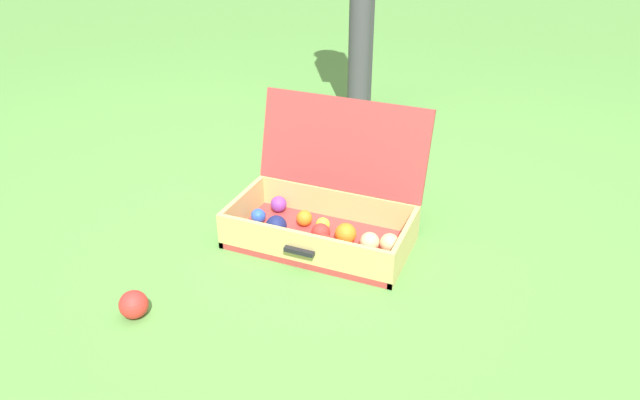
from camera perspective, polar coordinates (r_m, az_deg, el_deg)
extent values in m
plane|color=#569342|center=(2.20, -2.06, -4.52)|extent=(16.00, 16.00, 0.00)
cube|color=#B23838|center=(2.21, 0.00, -3.91)|extent=(0.67, 0.35, 0.03)
cube|color=tan|center=(2.30, -7.47, -0.97)|extent=(0.02, 0.35, 0.14)
cube|color=tan|center=(2.09, 8.24, -4.36)|extent=(0.02, 0.35, 0.14)
cube|color=tan|center=(2.05, -1.80, -4.88)|extent=(0.63, 0.02, 0.14)
cube|color=tan|center=(2.31, 1.59, -0.60)|extent=(0.63, 0.02, 0.14)
cube|color=#B23838|center=(2.25, 2.20, 5.42)|extent=(0.67, 0.12, 0.34)
cube|color=black|center=(2.03, -2.05, -5.03)|extent=(0.11, 0.02, 0.02)
sphere|color=orange|center=(2.26, -1.54, -1.77)|extent=(0.06, 0.06, 0.06)
sphere|color=red|center=(2.07, 1.91, -5.02)|extent=(0.06, 0.06, 0.06)
sphere|color=purple|center=(2.36, -4.04, -0.40)|extent=(0.06, 0.06, 0.06)
sphere|color=#CCDB38|center=(2.04, 4.95, -5.65)|extent=(0.07, 0.07, 0.07)
sphere|color=red|center=(2.10, 0.24, -4.25)|extent=(0.08, 0.08, 0.08)
sphere|color=red|center=(2.16, 0.06, -3.19)|extent=(0.07, 0.07, 0.07)
sphere|color=#D1B784|center=(2.12, 4.83, -4.07)|extent=(0.07, 0.07, 0.07)
sphere|color=#D1B784|center=(2.12, 6.77, -4.17)|extent=(0.07, 0.07, 0.07)
sphere|color=orange|center=(2.17, -5.59, -3.43)|extent=(0.06, 0.06, 0.06)
sphere|color=navy|center=(2.20, -4.27, -2.51)|extent=(0.08, 0.08, 0.08)
sphere|color=orange|center=(2.15, 2.50, -3.29)|extent=(0.08, 0.08, 0.08)
sphere|color=#CCDB38|center=(2.23, 0.27, -2.39)|extent=(0.05, 0.05, 0.05)
sphere|color=blue|center=(2.29, -6.01, -1.54)|extent=(0.06, 0.06, 0.06)
sphere|color=red|center=(1.94, -17.65, -9.65)|extent=(0.09, 0.09, 0.09)
cylinder|color=#3D3D42|center=(3.42, 4.20, 15.90)|extent=(0.12, 0.12, 0.88)
cylinder|color=#3D3D42|center=(3.25, 3.88, 15.20)|extent=(0.12, 0.12, 0.88)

